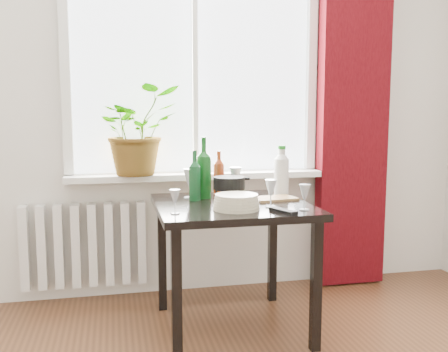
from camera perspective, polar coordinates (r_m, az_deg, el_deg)
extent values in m
cube|color=white|center=(3.44, -3.42, 13.12)|extent=(1.72, 0.08, 1.62)
cube|color=white|center=(3.37, -3.13, 0.04)|extent=(1.72, 0.20, 0.04)
cube|color=#380509|center=(3.67, 14.56, 7.77)|extent=(0.50, 0.12, 2.56)
cube|color=silver|center=(3.45, -15.66, -7.59)|extent=(0.80, 0.10, 0.55)
cube|color=black|center=(2.83, 0.89, -3.50)|extent=(0.85, 0.85, 0.04)
cube|color=black|center=(2.52, -5.45, -13.65)|extent=(0.05, 0.05, 0.70)
cube|color=black|center=(3.21, -7.10, -9.05)|extent=(0.05, 0.05, 0.70)
cube|color=black|center=(2.70, 10.47, -12.28)|extent=(0.05, 0.05, 0.70)
cube|color=black|center=(3.35, 5.54, -8.31)|extent=(0.05, 0.05, 0.70)
imported|color=#267E21|center=(3.28, -9.89, 5.16)|extent=(0.66, 0.62, 0.58)
cylinder|color=beige|center=(2.63, 1.42, -3.01)|extent=(0.29, 0.29, 0.08)
cube|color=black|center=(2.57, 6.78, -3.99)|extent=(0.11, 0.17, 0.02)
cube|color=olive|center=(2.95, 5.76, -2.57)|extent=(0.27, 0.20, 0.01)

